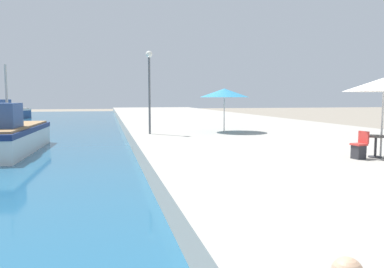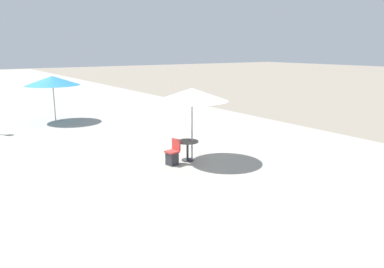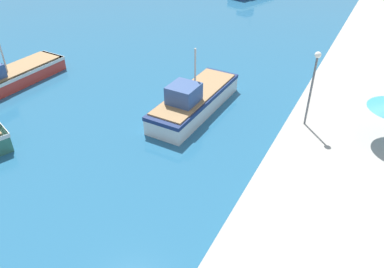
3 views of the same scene
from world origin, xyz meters
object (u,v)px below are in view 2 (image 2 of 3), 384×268
cafe_chair_left (173,156)px  cafe_umbrella_pink (192,95)px  cafe_table (188,146)px  cafe_umbrella_white (52,81)px

cafe_chair_left → cafe_umbrella_pink: bearing=-97.6°
cafe_table → cafe_chair_left: (-0.71, -0.12, -0.21)m
cafe_umbrella_white → cafe_table: (2.00, -10.39, -1.76)m
cafe_umbrella_pink → cafe_chair_left: cafe_umbrella_pink is taller
cafe_umbrella_white → cafe_chair_left: bearing=-83.0°
cafe_umbrella_pink → cafe_chair_left: (-0.85, -0.03, -2.11)m
cafe_umbrella_pink → cafe_table: (-0.14, 0.09, -1.90)m
cafe_umbrella_white → cafe_chair_left: cafe_umbrella_white is taller
cafe_table → cafe_chair_left: bearing=-170.3°
cafe_table → cafe_chair_left: cafe_chair_left is taller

